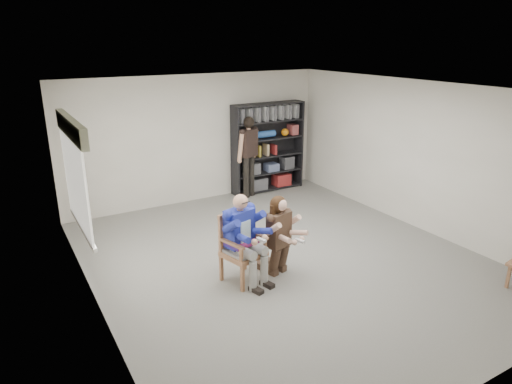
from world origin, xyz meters
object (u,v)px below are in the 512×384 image
seated_man (243,238)px  standing_man (249,158)px  bookshelf (268,148)px  armchair (243,248)px  kneeling_woman (280,237)px

seated_man → standing_man: bearing=44.6°
standing_man → bookshelf: bearing=-4.8°
seated_man → bookshelf: (2.62, 3.53, 0.36)m
armchair → seated_man: size_ratio=0.77×
armchair → standing_man: size_ratio=0.57×
seated_man → kneeling_woman: size_ratio=1.09×
armchair → standing_man: (1.99, 3.34, 0.40)m
kneeling_woman → standing_man: size_ratio=0.68×
kneeling_woman → seated_man: bearing=153.7°
armchair → kneeling_woman: kneeling_woman is taller
seated_man → bookshelf: 4.41m
bookshelf → standing_man: 0.67m
kneeling_woman → standing_man: standing_man is taller
armchair → kneeling_woman: bearing=-26.3°
bookshelf → standing_man: size_ratio=1.13×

